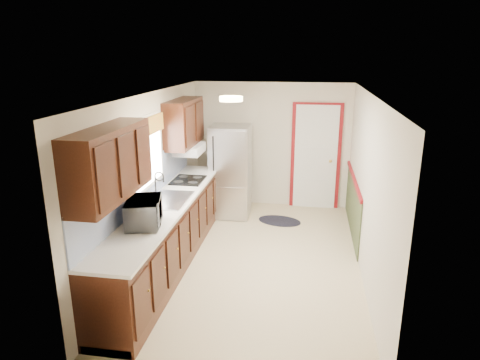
% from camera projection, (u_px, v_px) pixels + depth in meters
% --- Properties ---
extents(room_shell, '(3.20, 5.20, 2.52)m').
position_uv_depth(room_shell, '(255.00, 182.00, 5.92)').
color(room_shell, beige).
rests_on(room_shell, ground).
extents(kitchen_run, '(0.63, 4.00, 2.20)m').
position_uv_depth(kitchen_run, '(165.00, 211.00, 5.95)').
color(kitchen_run, black).
rests_on(kitchen_run, ground).
extents(back_wall_trim, '(1.12, 2.30, 2.08)m').
position_uv_depth(back_wall_trim, '(323.00, 167.00, 7.95)').
color(back_wall_trim, maroon).
rests_on(back_wall_trim, ground).
extents(ceiling_fixture, '(0.30, 0.30, 0.06)m').
position_uv_depth(ceiling_fixture, '(231.00, 99.00, 5.45)').
color(ceiling_fixture, '#FFD88C').
rests_on(ceiling_fixture, room_shell).
extents(microwave, '(0.45, 0.64, 0.39)m').
position_uv_depth(microwave, '(144.00, 209.00, 5.08)').
color(microwave, white).
rests_on(microwave, kitchen_run).
extents(refrigerator, '(0.72, 0.71, 1.68)m').
position_uv_depth(refrigerator, '(231.00, 171.00, 7.80)').
color(refrigerator, '#B7B7BC').
rests_on(refrigerator, ground).
extents(rug, '(0.87, 0.66, 0.01)m').
position_uv_depth(rug, '(280.00, 221.00, 7.72)').
color(rug, black).
rests_on(rug, ground).
extents(cooktop, '(0.49, 0.59, 0.02)m').
position_uv_depth(cooktop, '(188.00, 180.00, 6.90)').
color(cooktop, black).
rests_on(cooktop, kitchen_run).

